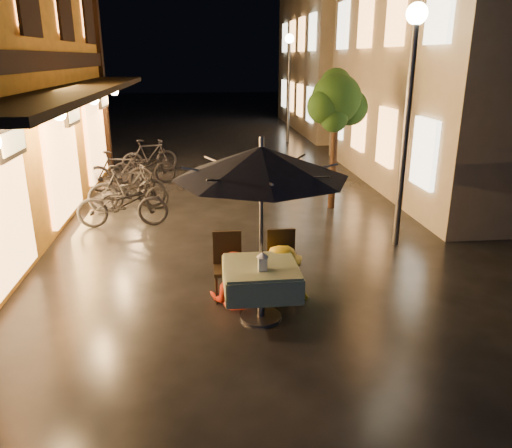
{
  "coord_description": "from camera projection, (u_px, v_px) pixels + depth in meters",
  "views": [
    {
      "loc": [
        -0.61,
        -6.5,
        3.38
      ],
      "look_at": [
        0.13,
        0.08,
        1.15
      ],
      "focal_mm": 35.0,
      "sensor_mm": 36.0,
      "label": 1
    }
  ],
  "objects": [
    {
      "name": "ground",
      "position": [
        248.0,
        301.0,
        7.26
      ],
      "size": [
        90.0,
        90.0,
        0.0
      ],
      "primitive_type": "plane",
      "color": "black",
      "rests_on": "ground"
    },
    {
      "name": "east_building_near",
      "position": [
        507.0,
        55.0,
        13.09
      ],
      "size": [
        7.3,
        9.3,
        6.8
      ],
      "color": "#AB9E89",
      "rests_on": "ground"
    },
    {
      "name": "east_building_far",
      "position": [
        367.0,
        50.0,
        23.84
      ],
      "size": [
        7.3,
        10.3,
        7.3
      ],
      "color": "#AB9E89",
      "rests_on": "ground"
    },
    {
      "name": "street_tree",
      "position": [
        337.0,
        102.0,
        11.0
      ],
      "size": [
        1.43,
        1.2,
        3.15
      ],
      "color": "black",
      "rests_on": "ground"
    },
    {
      "name": "streetlamp_near",
      "position": [
        410.0,
        85.0,
        8.54
      ],
      "size": [
        0.36,
        0.36,
        4.23
      ],
      "color": "#59595E",
      "rests_on": "ground"
    },
    {
      "name": "streetlamp_far",
      "position": [
        289.0,
        69.0,
        19.84
      ],
      "size": [
        0.36,
        0.36,
        4.23
      ],
      "color": "#59595E",
      "rests_on": "ground"
    },
    {
      "name": "cafe_table",
      "position": [
        261.0,
        279.0,
        6.61
      ],
      "size": [
        0.99,
        0.99,
        0.78
      ],
      "color": "#59595E",
      "rests_on": "ground"
    },
    {
      "name": "patio_umbrella",
      "position": [
        261.0,
        162.0,
        6.11
      ],
      "size": [
        2.22,
        2.22,
        2.46
      ],
      "color": "#59595E",
      "rests_on": "ground"
    },
    {
      "name": "cafe_chair_left",
      "position": [
        228.0,
        262.0,
        7.27
      ],
      "size": [
        0.42,
        0.42,
        0.97
      ],
      "color": "black",
      "rests_on": "ground"
    },
    {
      "name": "cafe_chair_right",
      "position": [
        282.0,
        259.0,
        7.36
      ],
      "size": [
        0.42,
        0.42,
        0.97
      ],
      "color": "black",
      "rests_on": "ground"
    },
    {
      "name": "table_lantern",
      "position": [
        263.0,
        260.0,
        6.35
      ],
      "size": [
        0.16,
        0.16,
        0.25
      ],
      "color": "white",
      "rests_on": "cafe_table"
    },
    {
      "name": "person_orange",
      "position": [
        233.0,
        253.0,
        7.01
      ],
      "size": [
        0.86,
        0.74,
        1.51
      ],
      "primitive_type": "imported",
      "rotation": [
        0.0,
        0.0,
        2.88
      ],
      "color": "red",
      "rests_on": "ground"
    },
    {
      "name": "person_yellow",
      "position": [
        282.0,
        248.0,
        7.06
      ],
      "size": [
        1.11,
        0.72,
        1.62
      ],
      "primitive_type": "imported",
      "rotation": [
        0.0,
        0.0,
        3.26
      ],
      "color": "yellow",
      "rests_on": "ground"
    },
    {
      "name": "bicycle_0",
      "position": [
        122.0,
        204.0,
        10.31
      ],
      "size": [
        1.87,
        0.68,
        0.98
      ],
      "primitive_type": "imported",
      "rotation": [
        0.0,
        0.0,
        1.59
      ],
      "color": "black",
      "rests_on": "ground"
    },
    {
      "name": "bicycle_1",
      "position": [
        127.0,
        188.0,
        11.41
      ],
      "size": [
        1.85,
        0.9,
        1.07
      ],
      "primitive_type": "imported",
      "rotation": [
        0.0,
        0.0,
        1.8
      ],
      "color": "black",
      "rests_on": "ground"
    },
    {
      "name": "bicycle_2",
      "position": [
        134.0,
        192.0,
        11.5
      ],
      "size": [
        1.58,
        0.59,
        0.82
      ],
      "primitive_type": "imported",
      "rotation": [
        0.0,
        0.0,
        1.6
      ],
      "color": "black",
      "rests_on": "ground"
    },
    {
      "name": "bicycle_3",
      "position": [
        120.0,
        172.0,
        12.86
      ],
      "size": [
        1.89,
        0.86,
        1.1
      ],
      "primitive_type": "imported",
      "rotation": [
        0.0,
        0.0,
        1.37
      ],
      "color": "black",
      "rests_on": "ground"
    },
    {
      "name": "bicycle_4",
      "position": [
        144.0,
        167.0,
        13.89
      ],
      "size": [
        1.77,
        0.64,
        0.93
      ],
      "primitive_type": "imported",
      "rotation": [
        0.0,
        0.0,
        1.58
      ],
      "color": "black",
      "rests_on": "ground"
    },
    {
      "name": "bicycle_5",
      "position": [
        150.0,
        156.0,
        15.18
      ],
      "size": [
        1.76,
        0.93,
        1.02
      ],
      "primitive_type": "imported",
      "rotation": [
        0.0,
        0.0,
        1.86
      ],
      "color": "black",
      "rests_on": "ground"
    }
  ]
}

